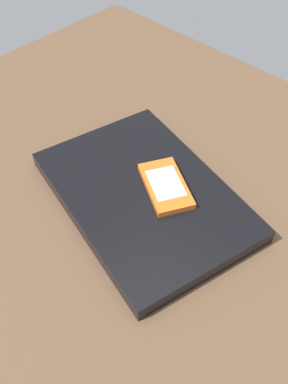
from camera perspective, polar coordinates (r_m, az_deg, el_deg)
desk_surface at (r=67.79cm, az=6.94°, el=-3.26°), size 120.00×80.00×3.00cm
laptop_closed at (r=66.50cm, az=0.00°, el=-0.43°), size 37.66×29.96×2.51cm
cell_phone_on_laptop at (r=65.51cm, az=2.89°, el=0.86°), size 11.99×10.17×1.14cm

